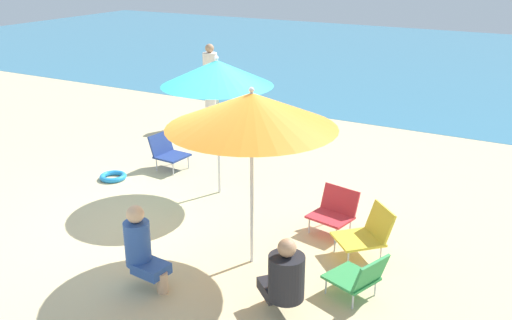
{
  "coord_description": "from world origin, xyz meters",
  "views": [
    {
      "loc": [
        4.27,
        -5.92,
        3.47
      ],
      "look_at": [
        0.61,
        0.64,
        0.7
      ],
      "focal_mm": 40.2,
      "sensor_mm": 36.0,
      "label": 1
    }
  ],
  "objects_px": {
    "umbrella_teal": "(217,73)",
    "person_a": "(284,278)",
    "swim_ring": "(113,177)",
    "beach_chair_b": "(167,151)",
    "person_b": "(211,84)",
    "beach_chair_d": "(335,210)",
    "umbrella_orange": "(252,111)",
    "beach_chair_a": "(367,232)",
    "person_c": "(141,247)",
    "beach_chair_c": "(359,276)"
  },
  "relations": [
    {
      "from": "umbrella_orange",
      "to": "person_c",
      "type": "relative_size",
      "value": 2.26
    },
    {
      "from": "beach_chair_b",
      "to": "beach_chair_d",
      "type": "bearing_deg",
      "value": -8.97
    },
    {
      "from": "person_b",
      "to": "person_c",
      "type": "distance_m",
      "value": 6.22
    },
    {
      "from": "umbrella_teal",
      "to": "swim_ring",
      "type": "bearing_deg",
      "value": -167.82
    },
    {
      "from": "umbrella_orange",
      "to": "person_b",
      "type": "distance_m",
      "value": 5.87
    },
    {
      "from": "beach_chair_a",
      "to": "beach_chair_c",
      "type": "height_order",
      "value": "beach_chair_a"
    },
    {
      "from": "umbrella_teal",
      "to": "beach_chair_c",
      "type": "bearing_deg",
      "value": -30.97
    },
    {
      "from": "beach_chair_c",
      "to": "swim_ring",
      "type": "relative_size",
      "value": 1.55
    },
    {
      "from": "umbrella_orange",
      "to": "person_a",
      "type": "bearing_deg",
      "value": -44.26
    },
    {
      "from": "person_a",
      "to": "beach_chair_c",
      "type": "bearing_deg",
      "value": -87.63
    },
    {
      "from": "umbrella_orange",
      "to": "beach_chair_c",
      "type": "xyz_separation_m",
      "value": [
        1.35,
        -0.13,
        -1.57
      ]
    },
    {
      "from": "beach_chair_b",
      "to": "umbrella_orange",
      "type": "bearing_deg",
      "value": -31.44
    },
    {
      "from": "person_b",
      "to": "person_c",
      "type": "relative_size",
      "value": 1.8
    },
    {
      "from": "person_c",
      "to": "beach_chair_b",
      "type": "bearing_deg",
      "value": 128.99
    },
    {
      "from": "umbrella_orange",
      "to": "person_a",
      "type": "relative_size",
      "value": 2.33
    },
    {
      "from": "beach_chair_a",
      "to": "beach_chair_d",
      "type": "xyz_separation_m",
      "value": [
        -0.58,
        0.42,
        -0.01
      ]
    },
    {
      "from": "umbrella_teal",
      "to": "beach_chair_b",
      "type": "bearing_deg",
      "value": 161.79
    },
    {
      "from": "beach_chair_b",
      "to": "swim_ring",
      "type": "xyz_separation_m",
      "value": [
        -0.48,
        -0.81,
        -0.27
      ]
    },
    {
      "from": "swim_ring",
      "to": "beach_chair_b",
      "type": "bearing_deg",
      "value": 59.3
    },
    {
      "from": "beach_chair_b",
      "to": "person_a",
      "type": "relative_size",
      "value": 0.65
    },
    {
      "from": "umbrella_orange",
      "to": "beach_chair_c",
      "type": "relative_size",
      "value": 3.15
    },
    {
      "from": "person_a",
      "to": "swim_ring",
      "type": "relative_size",
      "value": 2.1
    },
    {
      "from": "beach_chair_a",
      "to": "person_b",
      "type": "xyz_separation_m",
      "value": [
        -4.69,
        3.78,
        0.53
      ]
    },
    {
      "from": "beach_chair_a",
      "to": "person_a",
      "type": "relative_size",
      "value": 0.86
    },
    {
      "from": "beach_chair_d",
      "to": "swim_ring",
      "type": "xyz_separation_m",
      "value": [
        -3.77,
        -0.03,
        -0.26
      ]
    },
    {
      "from": "umbrella_orange",
      "to": "beach_chair_b",
      "type": "relative_size",
      "value": 3.58
    },
    {
      "from": "beach_chair_a",
      "to": "person_b",
      "type": "height_order",
      "value": "person_b"
    },
    {
      "from": "beach_chair_c",
      "to": "umbrella_orange",
      "type": "bearing_deg",
      "value": 14.24
    },
    {
      "from": "beach_chair_c",
      "to": "person_a",
      "type": "xyz_separation_m",
      "value": [
        -0.54,
        -0.66,
        0.18
      ]
    },
    {
      "from": "beach_chair_a",
      "to": "swim_ring",
      "type": "height_order",
      "value": "beach_chair_a"
    },
    {
      "from": "beach_chair_b",
      "to": "swim_ring",
      "type": "relative_size",
      "value": 1.37
    },
    {
      "from": "swim_ring",
      "to": "umbrella_orange",
      "type": "bearing_deg",
      "value": -19.83
    },
    {
      "from": "beach_chair_d",
      "to": "person_c",
      "type": "distance_m",
      "value": 2.58
    },
    {
      "from": "beach_chair_c",
      "to": "person_c",
      "type": "relative_size",
      "value": 0.72
    },
    {
      "from": "beach_chair_a",
      "to": "person_a",
      "type": "bearing_deg",
      "value": 33.7
    },
    {
      "from": "beach_chair_b",
      "to": "person_c",
      "type": "distance_m",
      "value": 3.55
    },
    {
      "from": "swim_ring",
      "to": "beach_chair_c",
      "type": "bearing_deg",
      "value": -15.76
    },
    {
      "from": "beach_chair_c",
      "to": "umbrella_teal",
      "type": "bearing_deg",
      "value": -11.26
    },
    {
      "from": "person_c",
      "to": "swim_ring",
      "type": "relative_size",
      "value": 2.17
    },
    {
      "from": "umbrella_orange",
      "to": "beach_chair_d",
      "type": "height_order",
      "value": "umbrella_orange"
    },
    {
      "from": "umbrella_orange",
      "to": "person_a",
      "type": "height_order",
      "value": "umbrella_orange"
    },
    {
      "from": "person_c",
      "to": "swim_ring",
      "type": "xyz_separation_m",
      "value": [
        -2.42,
        2.16,
        -0.42
      ]
    },
    {
      "from": "person_a",
      "to": "person_b",
      "type": "distance_m",
      "value": 6.92
    },
    {
      "from": "umbrella_teal",
      "to": "umbrella_orange",
      "type": "height_order",
      "value": "umbrella_orange"
    },
    {
      "from": "person_a",
      "to": "beach_chair_b",
      "type": "bearing_deg",
      "value": 3.44
    },
    {
      "from": "umbrella_teal",
      "to": "person_a",
      "type": "bearing_deg",
      "value": -46.09
    },
    {
      "from": "beach_chair_b",
      "to": "person_b",
      "type": "xyz_separation_m",
      "value": [
        -0.82,
        2.58,
        0.54
      ]
    },
    {
      "from": "umbrella_teal",
      "to": "beach_chair_a",
      "type": "bearing_deg",
      "value": -16.69
    },
    {
      "from": "beach_chair_d",
      "to": "beach_chair_b",
      "type": "bearing_deg",
      "value": -91.92
    },
    {
      "from": "person_b",
      "to": "beach_chair_a",
      "type": "bearing_deg",
      "value": -168.25
    }
  ]
}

